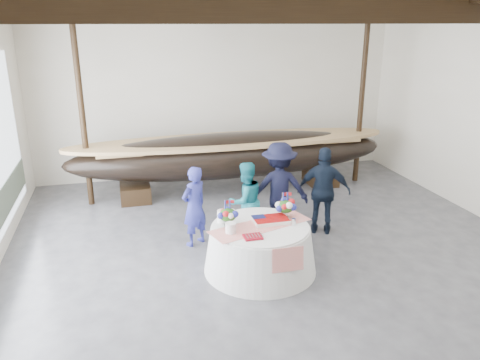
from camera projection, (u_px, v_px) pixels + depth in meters
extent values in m
cube|color=#3D3D42|center=(291.00, 274.00, 8.16)|extent=(10.00, 12.00, 0.01)
cube|color=silver|center=(218.00, 95.00, 12.94)|extent=(10.00, 0.02, 4.50)
cube|color=black|center=(470.00, 11.00, 3.59)|extent=(9.80, 0.12, 0.18)
cube|color=black|center=(331.00, 15.00, 5.88)|extent=(9.80, 0.12, 0.18)
cube|color=black|center=(269.00, 17.00, 8.17)|extent=(9.80, 0.12, 0.18)
cube|color=black|center=(235.00, 18.00, 10.46)|extent=(9.80, 0.12, 0.18)
cube|color=black|center=(302.00, 7.00, 6.76)|extent=(0.15, 11.76, 0.15)
cylinder|color=black|center=(82.00, 111.00, 10.58)|extent=(0.14, 0.14, 4.50)
cylinder|color=black|center=(362.00, 99.00, 12.24)|extent=(0.14, 0.14, 4.50)
cube|color=black|center=(135.00, 192.00, 11.48)|extent=(0.72, 0.92, 0.41)
cube|color=black|center=(320.00, 176.00, 12.65)|extent=(0.72, 0.92, 0.41)
ellipsoid|color=black|center=(232.00, 155.00, 11.82)|extent=(8.19, 1.64, 1.13)
cube|color=#9E7A4C|center=(232.00, 143.00, 11.72)|extent=(6.55, 1.07, 0.06)
cone|color=white|center=(260.00, 249.00, 8.18)|extent=(1.98, 1.98, 0.82)
cylinder|color=white|center=(260.00, 227.00, 8.05)|extent=(1.68, 1.68, 0.04)
cube|color=red|center=(260.00, 225.00, 8.04)|extent=(1.91, 1.08, 0.01)
cube|color=white|center=(271.00, 220.00, 8.17)|extent=(0.60, 0.40, 0.07)
cylinder|color=white|center=(231.00, 228.00, 7.74)|extent=(0.18, 0.18, 0.18)
cylinder|color=white|center=(222.00, 216.00, 8.16)|extent=(0.18, 0.18, 0.22)
cube|color=maroon|center=(253.00, 237.00, 7.59)|extent=(0.30, 0.24, 0.03)
cone|color=silver|center=(294.00, 222.00, 8.04)|extent=(0.09, 0.09, 0.12)
imported|color=navy|center=(194.00, 206.00, 9.01)|extent=(0.70, 0.64, 1.59)
imported|color=teal|center=(245.00, 201.00, 9.27)|extent=(0.92, 0.81, 1.60)
imported|color=black|center=(279.00, 188.00, 9.50)|extent=(1.35, 0.93, 1.92)
imported|color=black|center=(324.00, 191.00, 9.49)|extent=(1.16, 0.86, 1.82)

